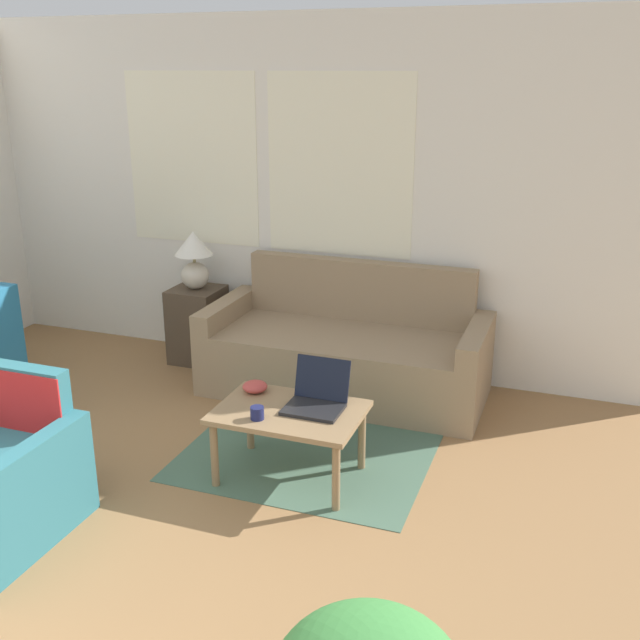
% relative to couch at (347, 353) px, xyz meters
% --- Properties ---
extents(wall_back, '(5.80, 0.06, 2.60)m').
position_rel_couch_xyz_m(wall_back, '(-0.74, 0.44, 1.03)').
color(wall_back, white).
rests_on(wall_back, ground_plane).
extents(rug, '(1.46, 1.86, 0.01)m').
position_rel_couch_xyz_m(rug, '(0.08, -0.68, -0.27)').
color(rug, '#476651').
rests_on(rug, ground_plane).
extents(couch, '(1.98, 0.84, 0.89)m').
position_rel_couch_xyz_m(couch, '(0.00, 0.00, 0.00)').
color(couch, '#937A5B').
rests_on(couch, ground_plane).
extents(side_table, '(0.38, 0.38, 0.59)m').
position_rel_couch_xyz_m(side_table, '(-1.29, 0.15, 0.02)').
color(side_table, '#4C3D2D').
rests_on(side_table, ground_plane).
extents(table_lamp, '(0.30, 0.30, 0.45)m').
position_rel_couch_xyz_m(table_lamp, '(-1.29, 0.15, 0.58)').
color(table_lamp, beige).
rests_on(table_lamp, side_table).
extents(coffee_table, '(0.81, 0.56, 0.42)m').
position_rel_couch_xyz_m(coffee_table, '(0.08, -1.28, 0.09)').
color(coffee_table, '#8E704C').
rests_on(coffee_table, ground_plane).
extents(laptop, '(0.32, 0.31, 0.25)m').
position_rel_couch_xyz_m(laptop, '(0.21, -1.19, 0.20)').
color(laptop, black).
rests_on(laptop, coffee_table).
extents(cup_navy, '(0.07, 0.07, 0.07)m').
position_rel_couch_xyz_m(cup_navy, '(-0.04, -1.45, 0.18)').
color(cup_navy, '#191E4C').
rests_on(cup_navy, coffee_table).
extents(snack_bowl, '(0.15, 0.15, 0.07)m').
position_rel_couch_xyz_m(snack_bowl, '(-0.20, -1.13, 0.18)').
color(snack_bowl, '#B23D38').
rests_on(snack_bowl, coffee_table).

